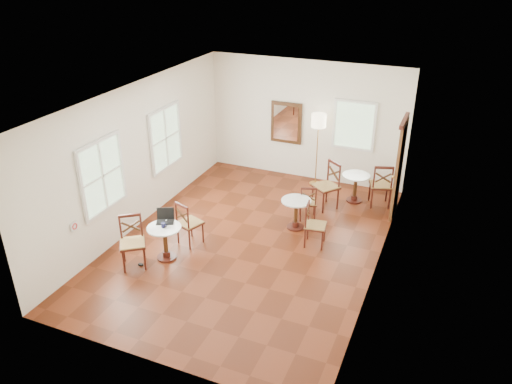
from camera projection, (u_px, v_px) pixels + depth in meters
ground at (250, 242)px, 10.11m from camera, size 7.00×7.00×0.00m
room_shell at (253, 150)px, 9.52m from camera, size 5.02×7.02×3.01m
cafe_table_near at (165, 239)px, 9.43m from camera, size 0.64×0.64×0.68m
cafe_table_mid at (296, 211)px, 10.46m from camera, size 0.62×0.62×0.66m
cafe_table_back at (355, 185)px, 11.57m from camera, size 0.63×0.63×0.67m
chair_near_a at (189, 223)px, 9.88m from camera, size 0.55×0.55×0.94m
chair_near_b at (132, 242)px, 9.19m from camera, size 0.64×0.64×0.99m
chair_mid_a at (308, 202)px, 10.80m from camera, size 0.49×0.49×0.82m
chair_mid_b at (314, 225)px, 9.85m from camera, size 0.46×0.46×0.90m
chair_back_a at (381, 185)px, 11.32m from camera, size 0.61×0.61×1.04m
chair_back_b at (327, 186)px, 11.24m from camera, size 0.70×0.70×1.08m
floor_lamp at (318, 126)px, 11.89m from camera, size 0.35×0.35×1.82m
laptop at (165, 218)px, 9.50m from camera, size 0.41×0.39×0.23m
mouse at (163, 226)px, 9.29m from camera, size 0.13×0.11×0.04m
navy_mug at (164, 225)px, 9.28m from camera, size 0.12×0.08×0.09m
water_glass at (166, 223)px, 9.34m from camera, size 0.06×0.06×0.10m
power_adapter at (141, 265)px, 9.38m from camera, size 0.09×0.05×0.03m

